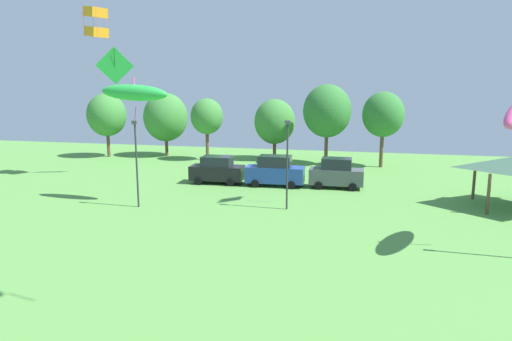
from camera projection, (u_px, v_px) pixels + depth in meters
The scene contains 14 objects.
kite_flying_0 at pixel (134, 93), 30.39m from camera, with size 5.05×1.39×3.16m.
kite_flying_1 at pixel (115, 66), 39.26m from camera, with size 2.92×1.39×3.17m.
kite_flying_8 at pixel (96, 22), 37.85m from camera, with size 1.99×1.94×2.56m.
parked_car_leftmost at pixel (217, 170), 37.78m from camera, with size 4.49×2.31×2.28m.
parked_car_second_from_left at pixel (275, 171), 36.71m from camera, with size 4.74×2.19×2.47m.
parked_car_third_from_left at pixel (336, 173), 35.95m from camera, with size 4.22×2.06×2.40m.
light_post_0 at pixel (287, 160), 29.28m from camera, with size 0.36×0.20×5.81m.
light_post_2 at pixel (136, 158), 29.88m from camera, with size 0.36×0.20×5.75m.
treeline_tree_0 at pixel (107, 115), 51.72m from camera, with size 4.40×4.40×7.21m.
treeline_tree_1 at pixel (166, 117), 52.44m from camera, with size 5.05×5.05×7.27m.
treeline_tree_2 at pixel (207, 117), 49.35m from camera, with size 3.52×3.52×6.71m.
treeline_tree_3 at pixel (275, 122), 49.80m from camera, with size 4.46×4.46×6.64m.
treeline_tree_4 at pixel (327, 111), 46.17m from camera, with size 4.88×4.88×8.19m.
treeline_tree_5 at pixel (383, 115), 44.76m from camera, with size 4.05×4.05×7.48m.
Camera 1 is at (3.12, 2.68, 7.86)m, focal length 32.00 mm.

